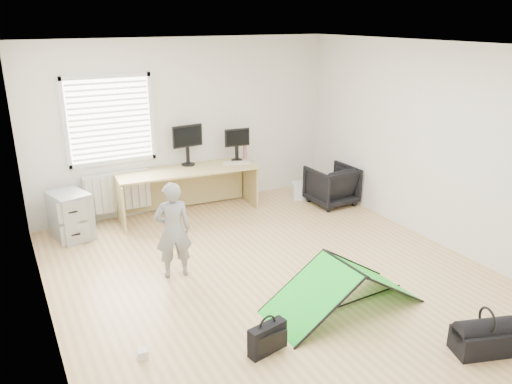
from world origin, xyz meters
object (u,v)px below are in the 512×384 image
office_chair (331,185)px  person (173,230)px  duffel_bag (483,341)px  monitor_right (237,149)px  filing_cabinet (71,216)px  thermos (245,152)px  laptop_bag (267,338)px  monitor_left (188,150)px  desk (189,192)px  storage_crate (305,190)px  kite (344,285)px

office_chair → person: bearing=17.7°
duffel_bag → monitor_right: bearing=111.7°
filing_cabinet → thermos: size_ratio=2.84×
office_chair → laptop_bag: bearing=43.7°
filing_cabinet → monitor_left: monitor_left is taller
desk → storage_crate: desk is taller
monitor_right → kite: bearing=-89.9°
storage_crate → laptop_bag: bearing=-128.2°
filing_cabinet → laptop_bag: size_ratio=1.73×
filing_cabinet → desk: bearing=-13.8°
monitor_left → kite: monitor_left is taller
laptop_bag → monitor_left: bearing=68.3°
kite → laptop_bag: size_ratio=4.38×
monitor_right → storage_crate: bearing=-7.4°
monitor_left → duffel_bag: bearing=-82.4°
filing_cabinet → duffel_bag: bearing=-72.9°
person → filing_cabinet: bearing=-52.3°
monitor_right → office_chair: bearing=-22.3°
filing_cabinet → person: (0.92, -1.73, 0.26)m
office_chair → kite: 3.18m
office_chair → desk: bearing=-18.9°
monitor_right → kite: (-0.40, -3.41, -0.68)m
filing_cabinet → kite: bearing=-71.4°
person → kite: bearing=141.4°
desk → kite: desk is taller
desk → monitor_left: (0.09, 0.21, 0.61)m
monitor_right → thermos: bearing=21.7°
person → kite: person is taller
storage_crate → office_chair: bearing=-66.7°
filing_cabinet → laptop_bag: 3.74m
filing_cabinet → monitor_left: 2.02m
monitor_left → monitor_right: bearing=-15.3°
person → monitor_left: bearing=-106.0°
kite → filing_cabinet: bearing=122.9°
thermos → storage_crate: bearing=-19.0°
person → duffel_bag: size_ratio=2.12×
desk → laptop_bag: desk is taller
monitor_right → person: (-1.77, -1.88, -0.35)m
kite → storage_crate: bearing=61.0°
kite → laptop_bag: (-1.10, -0.28, -0.12)m
office_chair → duffel_bag: size_ratio=1.28×
storage_crate → filing_cabinet: bearing=177.8°
filing_cabinet → thermos: bearing=-12.5°
filing_cabinet → kite: size_ratio=0.40×
desk → filing_cabinet: 1.80m
monitor_right → office_chair: monitor_right is taller
filing_cabinet → kite: (2.29, -3.26, -0.07)m
monitor_right → thermos: 0.20m
storage_crate → laptop_bag: (-2.67, -3.40, 0.02)m
thermos → laptop_bag: size_ratio=0.61×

